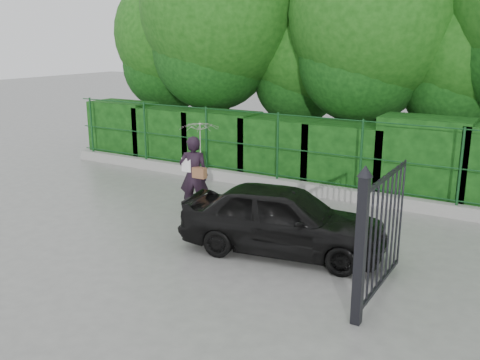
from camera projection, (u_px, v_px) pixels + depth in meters
The scene contains 8 objects.
ground at pixel (160, 238), 11.03m from camera, with size 80.00×80.00×0.00m, color gray.
kerb at pixel (264, 182), 14.72m from camera, with size 14.00×0.25×0.30m, color #9E9E99.
fence at pixel (272, 145), 14.34m from camera, with size 14.13×0.06×1.80m.
hedge at pixel (286, 148), 15.26m from camera, with size 14.20×1.20×2.11m.
trees at pixel (352, 16), 15.68m from camera, with size 17.10×6.15×8.08m.
gate at pixel (371, 236), 7.84m from camera, with size 0.22×2.33×2.36m.
woman at pixel (197, 156), 12.21m from camera, with size 1.00×0.92×2.18m.
car at pixel (283, 219), 10.17m from camera, with size 1.57×3.91×1.33m, color black.
Camera 1 is at (6.72, -8.03, 4.02)m, focal length 40.00 mm.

